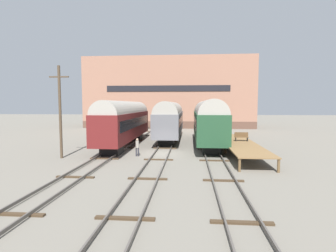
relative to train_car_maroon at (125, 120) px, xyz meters
The scene contains 12 objects.
ground_plane 7.44m from the train_car_maroon, 43.85° to the right, with size 200.00×200.00×0.00m, color #6B665B.
track_left 5.52m from the train_car_maroon, 90.00° to the right, with size 2.60×60.00×0.26m.
track_middle 7.38m from the train_car_maroon, 43.85° to the right, with size 2.60×60.00×0.26m.
track_right 11.25m from the train_car_maroon, 25.66° to the right, with size 2.60×60.00×0.26m.
train_car_maroon is the anchor object (origin of this frame).
train_car_green 9.87m from the train_car_maroon, ahead, with size 3.13×16.20×5.43m.
train_car_grey 7.68m from the train_car_maroon, 50.40° to the left, with size 3.10×16.37×5.27m.
station_platform 13.32m from the train_car_maroon, 16.22° to the right, with size 3.06×15.35×1.09m.
bench 13.37m from the train_car_maroon, 11.49° to the right, with size 1.40×0.40×0.91m.
person_worker 6.97m from the train_car_maroon, 66.34° to the right, with size 0.32×0.32×1.71m.
utility_pole 8.69m from the train_car_maroon, 118.19° to the right, with size 1.80×0.24×8.37m.
warehouse_building 28.91m from the train_car_maroon, 83.77° to the left, with size 35.67×11.62×14.78m.
Camera 1 is at (2.74, -25.62, 4.90)m, focal length 28.00 mm.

